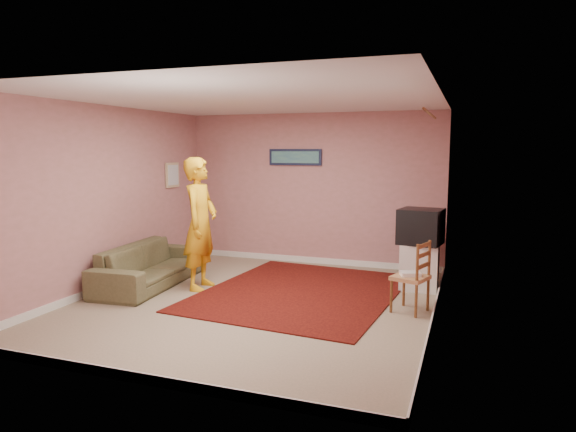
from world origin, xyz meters
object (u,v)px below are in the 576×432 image
(crt_tv, at_px, (420,226))
(sofa, at_px, (150,265))
(person, at_px, (200,224))
(chair_b, at_px, (411,269))
(chair_a, at_px, (423,242))
(tv_cabinet, at_px, (419,266))

(crt_tv, bearing_deg, sofa, -154.06)
(person, bearing_deg, chair_b, -97.65)
(chair_a, bearing_deg, person, -158.28)
(sofa, xyz_separation_m, person, (0.79, 0.11, 0.64))
(chair_a, relative_size, sofa, 0.26)
(tv_cabinet, relative_size, chair_b, 1.31)
(tv_cabinet, distance_m, chair_b, 1.12)
(tv_cabinet, bearing_deg, sofa, -163.64)
(tv_cabinet, bearing_deg, person, -161.43)
(chair_a, xyz_separation_m, sofa, (-3.75, -1.65, -0.29))
(crt_tv, bearing_deg, chair_a, 99.25)
(chair_a, height_order, sofa, chair_a)
(tv_cabinet, xyz_separation_m, chair_a, (-0.00, 0.55, 0.27))
(crt_tv, height_order, sofa, crt_tv)
(crt_tv, relative_size, chair_b, 1.30)
(sofa, bearing_deg, crt_tv, -77.95)
(chair_b, bearing_deg, sofa, -71.13)
(crt_tv, height_order, person, person)
(sofa, distance_m, person, 1.02)
(tv_cabinet, height_order, chair_a, chair_a)
(tv_cabinet, relative_size, sofa, 0.32)
(sofa, height_order, person, person)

